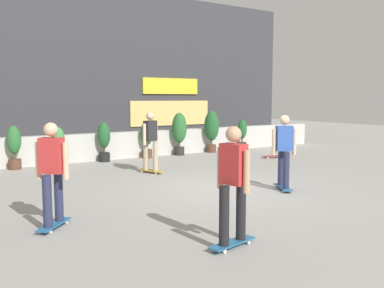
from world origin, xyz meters
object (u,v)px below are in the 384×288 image
potted_plant_5 (179,130)px  skater_mid_plaza (284,149)px  skater_by_wall_left (233,181)px  potted_plant_2 (59,145)px  potted_plant_7 (242,134)px  skater_far_right (150,139)px  potted_plant_4 (147,137)px  skater_foreground (52,170)px  skateboard_near_camera (273,156)px  potted_plant_1 (14,145)px  potted_plant_3 (104,140)px  potted_plant_6 (212,128)px

potted_plant_5 → skater_mid_plaza: skater_mid_plaza is taller
skater_by_wall_left → skater_mid_plaza: size_ratio=1.00×
potted_plant_2 → skater_mid_plaza: skater_mid_plaza is taller
potted_plant_7 → skater_far_right: (-5.59, -2.73, 0.29)m
potted_plant_4 → skater_foreground: 8.09m
skater_far_right → skateboard_near_camera: skater_far_right is taller
potted_plant_1 → potted_plant_3: potted_plant_3 is taller
potted_plant_5 → potted_plant_1: bearing=180.0°
potted_plant_3 → skater_foreground: bearing=-118.1°
skater_foreground → skateboard_near_camera: size_ratio=2.06×
potted_plant_4 → potted_plant_2: bearing=180.0°
potted_plant_4 → potted_plant_5: bearing=-0.0°
potted_plant_7 → skater_mid_plaza: 7.57m
potted_plant_1 → potted_plant_6: size_ratio=0.80×
potted_plant_3 → potted_plant_5: size_ratio=0.84×
potted_plant_2 → skater_mid_plaza: 7.11m
potted_plant_5 → potted_plant_2: bearing=180.0°
potted_plant_7 → skater_mid_plaza: bearing=-123.0°
skater_by_wall_left → skater_mid_plaza: bearing=34.7°
potted_plant_3 → skateboard_near_camera: (5.23, -2.41, -0.66)m
potted_plant_3 → potted_plant_7: size_ratio=1.07×
skater_by_wall_left → potted_plant_6: bearing=55.6°
potted_plant_4 → potted_plant_6: 2.78m
potted_plant_4 → skater_far_right: skater_far_right is taller
potted_plant_4 → potted_plant_7: (4.28, 0.00, -0.08)m
skater_mid_plaza → potted_plant_4: bearing=91.5°
potted_plant_6 → skater_foreground: 10.02m
potted_plant_5 → potted_plant_7: size_ratio=1.27×
potted_plant_6 → skater_by_wall_left: (-5.90, -8.62, 0.01)m
potted_plant_5 → skater_far_right: bearing=-133.8°
potted_plant_1 → potted_plant_7: bearing=-0.0°
potted_plant_1 → potted_plant_7: (8.61, -0.00, -0.06)m
potted_plant_2 → skater_foreground: skater_foreground is taller
potted_plant_2 → skateboard_near_camera: size_ratio=1.44×
potted_plant_4 → potted_plant_5: size_ratio=0.84×
potted_plant_4 → skateboard_near_camera: potted_plant_4 is taller
potted_plant_1 → skater_far_right: (3.02, -2.73, 0.24)m
skater_by_wall_left → skater_mid_plaza: (3.30, 2.28, 0.00)m
skater_foreground → skateboard_near_camera: (8.63, 3.97, -0.88)m
skater_foreground → potted_plant_3: bearing=61.9°
potted_plant_1 → potted_plant_5: potted_plant_5 is taller
skater_by_wall_left → potted_plant_1: bearing=97.8°
potted_plant_1 → skater_by_wall_left: size_ratio=0.75×
potted_plant_7 → skater_by_wall_left: bearing=-130.7°
potted_plant_1 → skateboard_near_camera: size_ratio=1.55×
skater_mid_plaza → potted_plant_2: bearing=116.8°
potted_plant_2 → potted_plant_5: size_ratio=0.77×
skater_mid_plaza → skater_far_right: same height
skater_mid_plaza → skater_foreground: size_ratio=1.00×
skateboard_near_camera → potted_plant_3: bearing=155.3°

